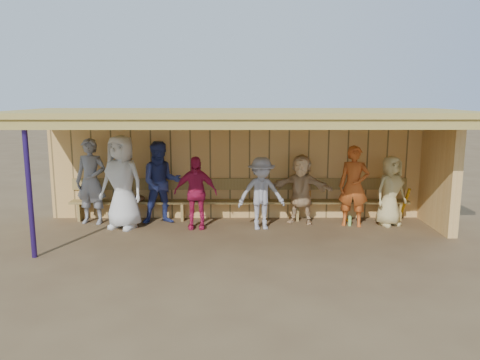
# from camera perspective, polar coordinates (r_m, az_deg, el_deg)

# --- Properties ---
(ground) EXTENTS (90.00, 90.00, 0.00)m
(ground) POSITION_cam_1_polar(r_m,az_deg,el_deg) (9.62, 0.01, -6.54)
(ground) COLOR brown
(ground) RESTS_ON ground
(player_a) EXTENTS (0.75, 0.55, 1.88)m
(player_a) POSITION_cam_1_polar(r_m,az_deg,el_deg) (10.68, -17.69, -0.16)
(player_a) COLOR gray
(player_a) RESTS_ON ground
(player_b) EXTENTS (1.12, 0.92, 1.98)m
(player_b) POSITION_cam_1_polar(r_m,az_deg,el_deg) (10.11, -14.21, -0.25)
(player_b) COLOR silver
(player_b) RESTS_ON ground
(player_c) EXTENTS (1.01, 0.87, 1.81)m
(player_c) POSITION_cam_1_polar(r_m,az_deg,el_deg) (10.33, -9.57, -0.34)
(player_c) COLOR navy
(player_c) RESTS_ON ground
(player_d) EXTENTS (0.91, 0.39, 1.54)m
(player_d) POSITION_cam_1_polar(r_m,az_deg,el_deg) (9.87, -5.45, -1.54)
(player_d) COLOR #BE1E4C
(player_d) RESTS_ON ground
(player_e) EXTENTS (1.06, 0.70, 1.53)m
(player_e) POSITION_cam_1_polar(r_m,az_deg,el_deg) (9.78, 2.61, -1.65)
(player_e) COLOR #99979F
(player_e) RESTS_ON ground
(player_f) EXTENTS (1.48, 0.89, 1.53)m
(player_f) POSITION_cam_1_polar(r_m,az_deg,el_deg) (10.32, 7.44, -1.10)
(player_f) COLOR #DEB27D
(player_f) RESTS_ON ground
(player_g) EXTENTS (0.72, 0.56, 1.74)m
(player_g) POSITION_cam_1_polar(r_m,az_deg,el_deg) (10.29, 13.70, -0.74)
(player_g) COLOR #BF531E
(player_g) RESTS_ON ground
(player_h) EXTENTS (0.88, 0.75, 1.52)m
(player_h) POSITION_cam_1_polar(r_m,az_deg,el_deg) (10.56, 17.87, -1.28)
(player_h) COLOR tan
(player_h) RESTS_ON ground
(dugout_structure) EXTENTS (8.80, 3.20, 2.50)m
(dugout_structure) POSITION_cam_1_polar(r_m,az_deg,el_deg) (9.97, 2.23, 4.00)
(dugout_structure) COLOR #E5B061
(dugout_structure) RESTS_ON ground
(bench) EXTENTS (7.60, 0.34, 0.93)m
(bench) POSITION_cam_1_polar(r_m,az_deg,el_deg) (10.57, -0.03, -2.04)
(bench) COLOR #A18445
(bench) RESTS_ON ground
(dugout_equipment) EXTENTS (6.14, 0.62, 0.80)m
(dugout_equipment) POSITION_cam_1_polar(r_m,az_deg,el_deg) (10.45, -1.09, -2.40)
(dugout_equipment) COLOR gold
(dugout_equipment) RESTS_ON ground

